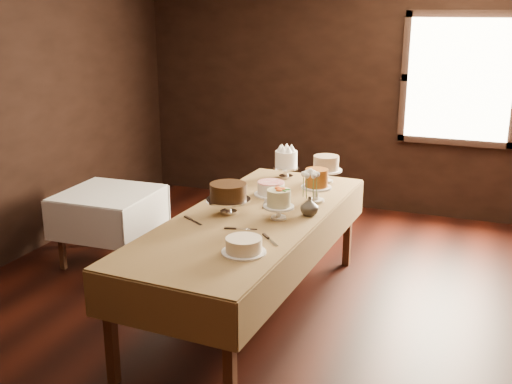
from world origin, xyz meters
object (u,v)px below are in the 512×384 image
object	(u,v)px
cake_cream	(244,246)
cake_server_b	(273,242)
cake_caramel	(316,187)
cake_meringue	(286,165)
cake_chocolate	(228,199)
cake_flowers	(279,206)
cake_server_a	(247,229)
cake_server_e	(196,222)
display_table	(252,223)
cake_lattice	(271,189)
flower_vase	(309,206)
cake_speckled	(326,170)
cake_server_c	(265,202)
side_table	(108,200)

from	to	relation	value
cake_cream	cake_server_b	world-z (taller)	cake_cream
cake_caramel	cake_meringue	bearing A→B (deg)	127.61
cake_chocolate	cake_flowers	distance (m)	0.41
cake_caramel	cake_cream	size ratio (longest dim) A/B	0.85
cake_server_a	cake_server_e	xyz separation A→B (m)	(-0.40, -0.01, 0.00)
display_table	cake_lattice	size ratio (longest dim) A/B	9.48
cake_chocolate	cake_server_a	bearing A→B (deg)	-46.80
cake_chocolate	flower_vase	size ratio (longest dim) A/B	2.68
display_table	cake_chocolate	size ratio (longest dim) A/B	6.91
cake_speckled	cake_server_c	world-z (taller)	cake_speckled
cake_flowers	cake_server_b	distance (m)	0.50
cake_flowers	cake_server_c	distance (m)	0.42
cake_caramel	display_table	bearing A→B (deg)	-124.50
cake_flowers	cake_server_c	world-z (taller)	cake_flowers
cake_speckled	cake_server_a	size ratio (longest dim) A/B	1.35
cake_speckled	display_table	bearing A→B (deg)	-104.03
display_table	flower_vase	size ratio (longest dim) A/B	18.55
cake_server_c	cake_cream	bearing A→B (deg)	177.91
cake_meringue	cake_server_a	size ratio (longest dim) A/B	1.14
cake_server_a	cake_speckled	bearing A→B (deg)	66.38
cake_cream	cake_server_e	bearing A→B (deg)	143.77
cake_server_a	cake_server_b	world-z (taller)	same
cake_server_a	cake_server_c	xyz separation A→B (m)	(-0.10, 0.65, 0.00)
cake_server_c	flower_vase	bearing A→B (deg)	-127.91
cake_flowers	cake_server_a	size ratio (longest dim) A/B	1.00
cake_cream	cake_server_a	size ratio (longest dim) A/B	1.39
side_table	cake_meringue	xyz separation A→B (m)	(1.55, 0.64, 0.33)
cake_lattice	cake_flowers	bearing A→B (deg)	-64.43
cake_server_b	cake_server_c	bearing A→B (deg)	160.54
cake_caramel	flower_vase	bearing A→B (deg)	-81.90
flower_vase	display_table	bearing A→B (deg)	-158.45
display_table	cake_speckled	distance (m)	1.16
side_table	cake_caramel	xyz separation A→B (m)	(2.02, 0.03, 0.33)
cake_flowers	side_table	bearing A→B (deg)	165.35
cake_server_a	cake_server_b	size ratio (longest dim) A/B	1.00
cake_flowers	flower_vase	world-z (taller)	cake_flowers
cake_lattice	cake_server_e	distance (m)	0.91
cake_caramel	cake_server_a	xyz separation A→B (m)	(-0.27, -0.83, -0.12)
display_table	flower_vase	distance (m)	0.46
cake_server_b	cake_flowers	bearing A→B (deg)	151.57
display_table	cake_meringue	distance (m)	1.15
cake_chocolate	cake_cream	xyz separation A→B (m)	(0.42, -0.70, -0.06)
cake_cream	cake_server_e	xyz separation A→B (m)	(-0.55, 0.40, -0.05)
cake_server_e	flower_vase	distance (m)	0.87
cake_speckled	cake_server_b	xyz separation A→B (m)	(0.07, -1.59, -0.11)
cake_lattice	cake_cream	xyz separation A→B (m)	(0.28, -1.27, -0.00)
flower_vase	cake_server_a	bearing A→B (deg)	-124.78
cake_server_b	flower_vase	bearing A→B (deg)	130.90
cake_server_a	cake_server_c	world-z (taller)	same
flower_vase	side_table	bearing A→B (deg)	170.99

